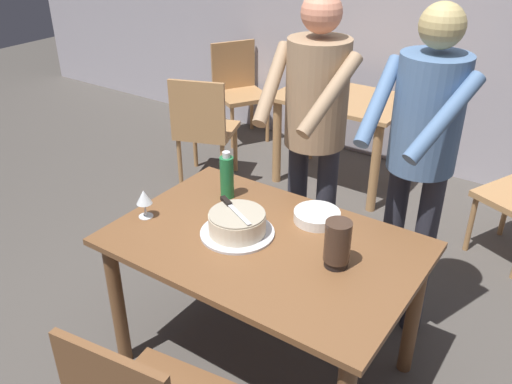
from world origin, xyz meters
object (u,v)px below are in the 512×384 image
cake_knife (230,205)px  plate_stack (317,216)px  cake_on_platter (237,224)px  wine_glass_near (144,198)px  background_table (342,116)px  hurricane_lamp (337,244)px  water_bottle (227,176)px  person_cutting_cake (315,122)px  background_chair_3 (204,127)px  background_chair_2 (239,87)px  person_standing_beside (422,144)px  main_dining_table (264,262)px

cake_knife → plate_stack: 0.42m
cake_on_platter → wine_glass_near: wine_glass_near is taller
cake_knife → background_table: (-0.41, 2.01, -0.29)m
cake_knife → background_table: 2.07m
cake_on_platter → hurricane_lamp: size_ratio=1.62×
plate_stack → background_table: bearing=112.5°
water_bottle → hurricane_lamp: (0.73, -0.21, -0.01)m
water_bottle → plate_stack: bearing=6.0°
hurricane_lamp → person_cutting_cake: size_ratio=0.12×
person_cutting_cake → background_chair_3: 1.67m
plate_stack → background_table: plate_stack is taller
cake_knife → person_cutting_cake: 0.69m
background_chair_2 → wine_glass_near: bearing=-62.9°
cake_on_platter → person_standing_beside: bearing=51.8°
cake_knife → hurricane_lamp: hurricane_lamp is taller
main_dining_table → water_bottle: water_bottle is taller
background_chair_3 → cake_knife: bearing=-46.6°
water_bottle → hurricane_lamp: water_bottle is taller
cake_knife → wine_glass_near: size_ratio=1.74×
water_bottle → person_standing_beside: 0.96m
main_dining_table → plate_stack: plate_stack is taller
cake_on_platter → cake_knife: 0.10m
person_cutting_cake → background_chair_3: size_ratio=1.91×
cake_on_platter → background_table: cake_on_platter is taller
wine_glass_near → person_cutting_cake: (0.45, 0.81, 0.22)m
cake_on_platter → person_cutting_cake: bearing=89.8°
wine_glass_near → water_bottle: 0.43m
cake_on_platter → background_chair_3: bearing=134.1°
background_chair_3 → background_chair_2: bearing=110.4°
cake_on_platter → background_chair_2: background_chair_2 is taller
plate_stack → wine_glass_near: (-0.69, -0.43, 0.08)m
person_cutting_cake → background_table: (-0.48, 1.35, -0.50)m
cake_on_platter → wine_glass_near: size_ratio=2.36×
cake_knife → plate_stack: size_ratio=1.14×
person_standing_beside → background_table: 1.76m
water_bottle → background_chair_3: bearing=134.0°
water_bottle → hurricane_lamp: 0.76m
plate_stack → cake_on_platter: bearing=-128.4°
hurricane_lamp → background_table: size_ratio=0.21×
main_dining_table → water_bottle: (-0.38, 0.23, 0.23)m
main_dining_table → cake_on_platter: cake_on_platter is taller
cake_knife → background_table: bearing=101.6°
cake_on_platter → wine_glass_near: (-0.45, -0.13, 0.05)m
wine_glass_near → background_chair_3: background_chair_3 is taller
cake_on_platter → person_standing_beside: size_ratio=0.20×
wine_glass_near → background_chair_3: 1.84m
person_standing_beside → wine_glass_near: bearing=-140.3°
main_dining_table → background_table: size_ratio=1.36×
person_cutting_cake → hurricane_lamp: bearing=-53.6°
cake_knife → wine_glass_near: wine_glass_near is taller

